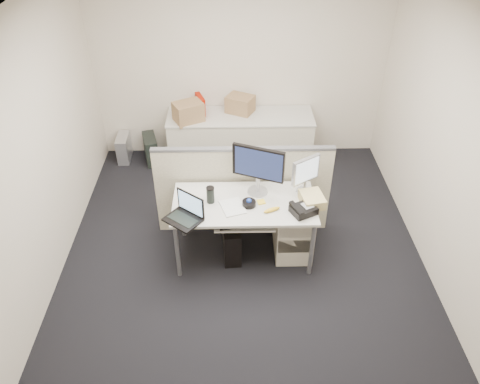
{
  "coord_description": "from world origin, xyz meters",
  "views": [
    {
      "loc": [
        -0.12,
        -3.86,
        3.76
      ],
      "look_at": [
        -0.04,
        0.15,
        0.76
      ],
      "focal_mm": 35.0,
      "sensor_mm": 36.0,
      "label": 1
    }
  ],
  "objects_px": {
    "desk": "(244,207)",
    "desk_phone": "(304,210)",
    "monitor_main": "(258,171)",
    "laptop": "(182,210)"
  },
  "relations": [
    {
      "from": "desk",
      "to": "desk_phone",
      "type": "distance_m",
      "value": 0.63
    },
    {
      "from": "monitor_main",
      "to": "desk_phone",
      "type": "xyz_separation_m",
      "value": [
        0.45,
        -0.36,
        -0.24
      ]
    },
    {
      "from": "laptop",
      "to": "desk_phone",
      "type": "xyz_separation_m",
      "value": [
        1.22,
        0.1,
        -0.09
      ]
    },
    {
      "from": "laptop",
      "to": "desk",
      "type": "bearing_deg",
      "value": 62.73
    },
    {
      "from": "desk",
      "to": "laptop",
      "type": "distance_m",
      "value": 0.71
    },
    {
      "from": "desk",
      "to": "monitor_main",
      "type": "distance_m",
      "value": 0.42
    },
    {
      "from": "desk_phone",
      "to": "laptop",
      "type": "bearing_deg",
      "value": 158.3
    },
    {
      "from": "monitor_main",
      "to": "desk_phone",
      "type": "bearing_deg",
      "value": -16.37
    },
    {
      "from": "monitor_main",
      "to": "desk",
      "type": "bearing_deg",
      "value": -107.51
    },
    {
      "from": "desk",
      "to": "desk_phone",
      "type": "xyz_separation_m",
      "value": [
        0.6,
        -0.18,
        0.1
      ]
    }
  ]
}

